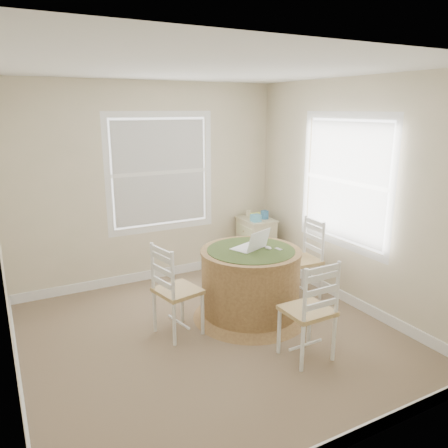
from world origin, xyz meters
TOP-DOWN VIEW (x-y plane):
  - room at (0.17, 0.16)m, footprint 3.64×3.64m
  - round_table at (0.58, 0.20)m, footprint 1.27×1.27m
  - chair_left at (-0.27, 0.23)m, footprint 0.48×0.49m
  - chair_near at (0.61, -0.75)m, footprint 0.43×0.41m
  - chair_right at (1.41, 0.38)m, footprint 0.42×0.44m
  - laptop at (0.59, 0.23)m, footprint 0.43×0.40m
  - mouse at (0.77, 0.15)m, footprint 0.07×0.11m
  - phone at (0.85, 0.07)m, footprint 0.06×0.09m
  - keys at (0.76, 0.30)m, footprint 0.07×0.06m
  - corner_chest at (1.46, 1.49)m, footprint 0.44×0.57m
  - tissue_box at (1.37, 1.36)m, footprint 0.12×0.12m
  - box_yellow at (1.50, 1.55)m, footprint 0.15×0.11m
  - box_blue at (1.55, 1.42)m, footprint 0.08×0.08m
  - cup_cream at (1.44, 1.65)m, footprint 0.07×0.07m

SIDE VIEW (x-z plane):
  - corner_chest at x=1.46m, z-range 0.00..0.74m
  - round_table at x=0.58m, z-range 0.03..0.82m
  - chair_left at x=-0.27m, z-range 0.00..0.95m
  - chair_near at x=0.61m, z-range 0.00..0.95m
  - chair_right at x=1.41m, z-range 0.00..0.95m
  - box_yellow at x=1.50m, z-range 0.74..0.80m
  - phone at x=0.85m, z-range 0.77..0.79m
  - cup_cream at x=1.44m, z-range 0.74..0.83m
  - keys at x=0.76m, z-range 0.77..0.80m
  - tissue_box at x=1.37m, z-range 0.74..0.84m
  - mouse at x=0.77m, z-range 0.77..0.81m
  - box_blue at x=1.55m, z-range 0.74..0.86m
  - laptop at x=0.59m, z-range 0.70..0.93m
  - room at x=0.17m, z-range -0.02..2.62m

